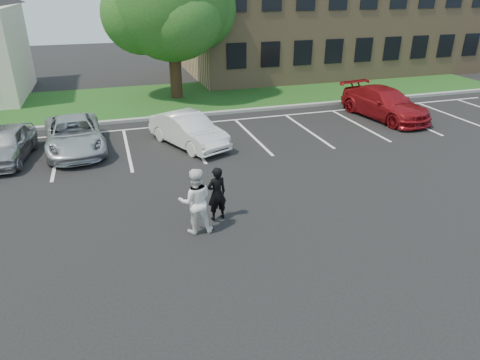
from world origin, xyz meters
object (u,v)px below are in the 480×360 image
object	(u,v)px
man_black_suit	(217,194)
car_white_sedan	(188,130)
tree	(173,4)
car_red_compact	(385,103)
car_silver_minivan	(74,135)
office_building	(331,15)
car_silver_west	(7,144)
man_white_shirt	(195,201)

from	to	relation	value
man_black_suit	car_white_sedan	bearing A→B (deg)	-105.99
tree	car_red_compact	bearing A→B (deg)	-38.33
car_red_compact	car_silver_minivan	bearing A→B (deg)	172.36
car_silver_minivan	car_white_sedan	world-z (taller)	car_white_sedan
car_silver_minivan	car_white_sedan	xyz separation A→B (m)	(4.64, -0.86, 0.02)
office_building	man_black_suit	xyz separation A→B (m)	(-14.66, -20.83, -3.33)
tree	car_white_sedan	xyz separation A→B (m)	(-1.04, -8.56, -4.66)
car_white_sedan	car_red_compact	xyz separation A→B (m)	(10.49, 1.09, 0.07)
car_white_sedan	car_silver_west	bearing A→B (deg)	152.70
tree	car_silver_minivan	xyz separation A→B (m)	(-5.68, -7.70, -4.67)
man_white_shirt	car_silver_minivan	distance (m)	8.62
car_red_compact	car_silver_west	bearing A→B (deg)	173.47
man_black_suit	car_silver_minivan	distance (m)	8.48
car_white_sedan	office_building	bearing A→B (deg)	21.73
office_building	car_silver_west	xyz separation A→B (m)	(-21.34, -13.84, -3.49)
office_building	car_silver_minivan	size ratio (longest dim) A/B	4.61
office_building	man_black_suit	distance (m)	25.68
car_silver_west	car_silver_minivan	world-z (taller)	car_silver_minivan
car_silver_west	car_silver_minivan	distance (m)	2.51
tree	car_white_sedan	distance (m)	9.80
office_building	car_silver_minivan	xyz separation A→B (m)	(-18.86, -13.46, -3.48)
man_white_shirt	car_red_compact	bearing A→B (deg)	-138.39
car_silver_west	car_silver_minivan	bearing A→B (deg)	16.04
tree	car_red_compact	xyz separation A→B (m)	(9.44, -7.47, -4.59)
office_building	car_red_compact	xyz separation A→B (m)	(-3.74, -13.23, -3.40)
man_black_suit	car_red_compact	distance (m)	13.31
car_silver_minivan	tree	bearing A→B (deg)	48.57
office_building	car_red_compact	size ratio (longest dim) A/B	4.26
man_white_shirt	car_white_sedan	distance (m)	7.13
tree	man_white_shirt	size ratio (longest dim) A/B	4.59
office_building	car_silver_west	distance (m)	25.68
car_silver_minivan	man_white_shirt	bearing A→B (deg)	-71.29
man_black_suit	car_red_compact	size ratio (longest dim) A/B	0.32
man_white_shirt	car_silver_minivan	xyz separation A→B (m)	(-3.47, 7.88, -0.28)
tree	man_white_shirt	bearing A→B (deg)	-98.09
man_black_suit	car_white_sedan	size ratio (longest dim) A/B	0.39
man_white_shirt	car_silver_minivan	bearing A→B (deg)	-59.50
office_building	man_black_suit	size ratio (longest dim) A/B	13.53
man_black_suit	car_red_compact	xyz separation A→B (m)	(10.92, 7.60, -0.07)
man_black_suit	car_white_sedan	world-z (taller)	man_black_suit
man_white_shirt	car_red_compact	world-z (taller)	man_white_shirt
man_white_shirt	car_white_sedan	bearing A→B (deg)	-92.72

